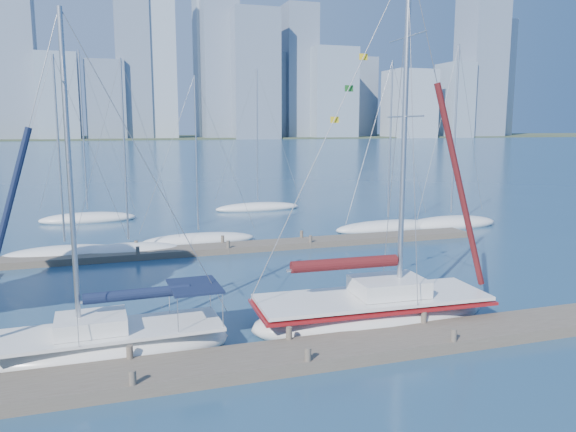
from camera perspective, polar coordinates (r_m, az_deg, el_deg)
name	(u,v)px	position (r m, az deg, el deg)	size (l,w,h in m)	color
ground	(298,362)	(18.07, 1.02, -14.57)	(700.00, 700.00, 0.00)	navy
near_dock	(298,355)	(17.99, 1.02, -13.99)	(26.00, 2.00, 0.40)	brown
far_dock	(242,247)	(33.25, -4.68, -3.16)	(30.00, 1.80, 0.36)	brown
far_shore	(115,138)	(335.75, -17.15, 7.56)	(800.00, 100.00, 1.50)	#38472D
sailboat_navy	(109,329)	(18.99, -17.70, -10.90)	(7.67, 2.69, 11.16)	silver
sailboat_maroon	(373,298)	(21.11, 8.61, -8.23)	(9.32, 3.38, 13.56)	silver
bg_boat_0	(66,254)	(33.52, -21.66, -3.59)	(6.83, 2.41, 11.30)	silver
bg_boat_1	(129,251)	(33.17, -15.84, -3.41)	(5.99, 2.55, 11.18)	silver
bg_boat_2	(199,240)	(35.49, -9.06, -2.40)	(7.20, 2.20, 10.52)	silver
bg_boat_4	(388,227)	(39.89, 10.10, -1.10)	(8.11, 4.38, 11.91)	silver
bg_boat_5	(451,223)	(42.28, 16.20, -0.70)	(7.70, 4.55, 13.19)	silver
bg_boat_6	(88,218)	(45.57, -19.64, -0.20)	(7.38, 3.59, 13.08)	silver
bg_boat_7	(258,207)	(48.86, -3.08, 0.89)	(7.67, 4.29, 12.22)	silver
skyline	(151,68)	(308.48, -13.78, 14.37)	(502.71, 51.31, 119.41)	gray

